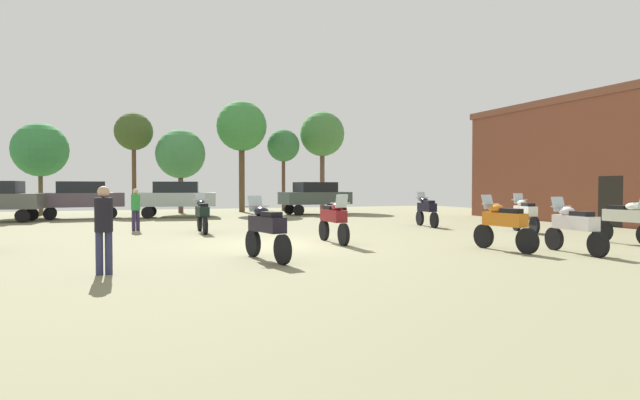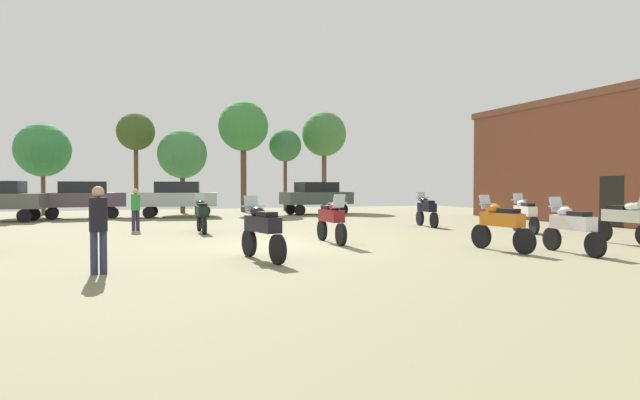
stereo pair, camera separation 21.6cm
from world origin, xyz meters
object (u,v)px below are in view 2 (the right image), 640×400
motorcycle_8 (201,213)px  tree_1 (43,150)px  car_2 (178,197)px  tree_3 (136,133)px  person_1 (136,206)px  tree_5 (324,135)px  tree_4 (285,146)px  motorcycle_7 (262,229)px  motorcycle_11 (331,219)px  car_5 (317,196)px  tree_8 (182,154)px  motorcycle_1 (501,224)px  person_2 (98,223)px  motorcycle_9 (525,213)px  car_1 (82,197)px  motorcycle_10 (625,220)px  tree_2 (243,127)px  motorcycle_5 (427,210)px  motorcycle_6 (572,226)px

motorcycle_8 → tree_1: size_ratio=0.41×
motorcycle_8 → car_2: (0.04, 10.28, 0.45)m
car_2 → tree_3: tree_3 is taller
person_1 → tree_5: tree_5 is taller
tree_4 → motorcycle_7: bearing=-107.7°
motorcycle_11 → tree_5: 22.86m
car_5 → tree_8: size_ratio=0.82×
motorcycle_11 → motorcycle_1: bearing=136.7°
motorcycle_8 → person_2: person_2 is taller
tree_1 → car_5: bearing=-16.8°
tree_5 → motorcycle_9: bearing=-88.7°
car_1 → tree_4: size_ratio=0.77×
tree_3 → tree_5: bearing=0.2°
motorcycle_1 → motorcycle_10: size_ratio=1.01×
person_1 → tree_8: (3.11, 13.60, 2.89)m
motorcycle_10 → tree_8: tree_8 is taller
motorcycle_7 → tree_2: 24.17m
motorcycle_11 → tree_1: (-10.58, 20.41, 3.18)m
tree_3 → motorcycle_8: bearing=-82.6°
motorcycle_5 → tree_2: (-4.65, 15.67, 5.04)m
motorcycle_6 → tree_4: size_ratio=0.37×
tree_2 → tree_8: 4.46m
motorcycle_8 → tree_3: bearing=98.3°
motorcycle_8 → tree_3: (-2.06, 15.88, 4.47)m
car_5 → person_2: bearing=142.8°
motorcycle_9 → tree_2: 21.12m
car_1 → car_5: bearing=-97.5°
motorcycle_11 → person_1: bearing=-50.7°
motorcycle_1 → car_2: size_ratio=0.48×
motorcycle_7 → motorcycle_11: motorcycle_7 is taller
tree_2 → tree_5: bearing=6.2°
motorcycle_1 → motorcycle_8: bearing=122.1°
motorcycle_10 → motorcycle_11: bearing=-25.3°
tree_3 → tree_8: bearing=-9.5°
motorcycle_11 → tree_3: bearing=-75.5°
tree_2 → tree_3: tree_2 is taller
car_1 → person_1: bearing=-169.9°
motorcycle_8 → motorcycle_5: bearing=-1.6°
motorcycle_1 → motorcycle_5: size_ratio=1.01×
motorcycle_9 → motorcycle_11: size_ratio=0.92×
person_2 → tree_4: tree_4 is taller
motorcycle_6 → motorcycle_11: bearing=143.1°
car_5 → tree_2: (-3.60, 4.67, 4.60)m
person_1 → tree_3: size_ratio=0.25×
person_2 → tree_8: (3.95, 24.18, 2.83)m
car_2 → person_1: size_ratio=2.76×
motorcycle_1 → tree_2: size_ratio=0.29×
car_2 → tree_2: size_ratio=0.60×
tree_8 → tree_5: bearing=3.0°
car_2 → tree_2: 8.30m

